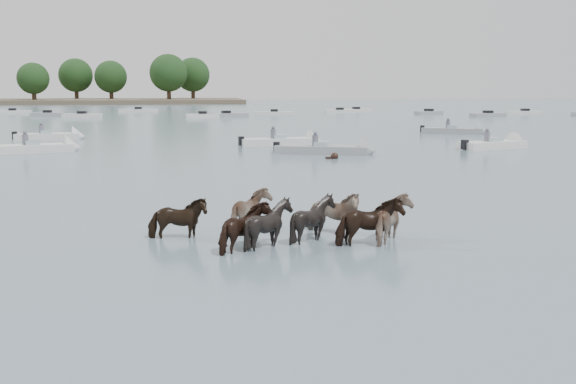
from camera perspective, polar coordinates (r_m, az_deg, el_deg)
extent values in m
plane|color=#495E6A|center=(17.22, 5.98, -4.04)|extent=(400.00, 400.00, 0.00)
imported|color=black|center=(17.25, -9.58, -2.59)|extent=(1.58, 0.76, 1.31)
imported|color=#A2806E|center=(18.32, -3.15, -1.81)|extent=(1.34, 1.48, 1.30)
imported|color=black|center=(16.80, 2.18, -2.63)|extent=(1.41, 1.29, 1.40)
imported|color=#8F7361|center=(17.72, 3.87, -2.05)|extent=(1.78, 1.53, 1.39)
imported|color=black|center=(15.83, -3.57, -3.48)|extent=(1.49, 1.61, 1.34)
imported|color=black|center=(16.15, -1.68, -3.09)|extent=(1.38, 1.26, 1.41)
imported|color=black|center=(16.42, 7.05, -2.94)|extent=(1.79, 1.07, 1.41)
imported|color=#866D5B|center=(16.98, 9.31, -2.65)|extent=(1.37, 1.53, 1.38)
sphere|color=black|center=(36.26, 4.06, 3.10)|extent=(0.44, 0.44, 0.44)
cube|color=black|center=(36.21, 3.67, 2.94)|extent=(0.50, 0.22, 0.18)
cube|color=silver|center=(42.58, -21.30, 3.50)|extent=(4.92, 2.73, 0.55)
cone|color=silver|center=(42.75, -18.18, 3.69)|extent=(1.28, 1.78, 1.60)
cube|color=#99ADB7|center=(42.55, -21.33, 3.97)|extent=(1.06, 1.29, 0.35)
cylinder|color=#595966|center=(42.63, -21.87, 4.22)|extent=(0.36, 0.36, 0.70)
sphere|color=#595966|center=(42.59, -21.91, 4.82)|extent=(0.24, 0.24, 0.24)
cube|color=gray|center=(38.95, 2.95, 3.64)|extent=(5.69, 3.41, 0.55)
cone|color=gray|center=(38.65, 6.97, 3.55)|extent=(1.40, 1.81, 1.60)
cube|color=#99ADB7|center=(38.92, 2.95, 4.16)|extent=(1.14, 1.33, 0.35)
cube|color=black|center=(39.43, -0.99, 3.94)|extent=(0.45, 0.45, 0.60)
cylinder|color=#595966|center=(38.82, 2.38, 4.45)|extent=(0.36, 0.36, 0.70)
sphere|color=#595966|center=(38.79, 2.38, 5.11)|extent=(0.24, 0.24, 0.24)
cube|color=silver|center=(44.58, -0.79, 4.35)|extent=(5.38, 2.18, 0.55)
cone|color=silver|center=(45.32, 2.42, 4.42)|extent=(1.08, 1.69, 1.60)
cube|color=#99ADB7|center=(44.56, -0.79, 4.79)|extent=(0.92, 1.20, 0.35)
cube|color=black|center=(43.98, -4.09, 4.45)|extent=(0.39, 0.39, 0.60)
cylinder|color=#595966|center=(44.49, -1.30, 5.04)|extent=(0.36, 0.36, 0.70)
sphere|color=#595966|center=(44.46, -1.30, 5.62)|extent=(0.24, 0.24, 0.24)
cube|color=silver|center=(44.06, 17.34, 3.88)|extent=(4.85, 2.90, 0.55)
cone|color=silver|center=(45.67, 19.43, 3.94)|extent=(1.34, 1.80, 1.60)
cube|color=#99ADB7|center=(44.03, 17.36, 4.33)|extent=(1.10, 1.31, 0.35)
cube|color=black|center=(42.50, 15.11, 4.00)|extent=(0.44, 0.44, 0.60)
cylinder|color=#595966|center=(43.84, 16.91, 4.60)|extent=(0.36, 0.36, 0.70)
sphere|color=#595966|center=(43.81, 16.93, 5.18)|extent=(0.24, 0.24, 0.24)
cube|color=gray|center=(57.59, 14.09, 5.15)|extent=(5.21, 3.71, 0.55)
cone|color=gray|center=(57.47, 16.60, 5.04)|extent=(1.53, 1.83, 1.60)
cube|color=#99ADB7|center=(57.56, 14.10, 5.50)|extent=(1.22, 1.36, 0.35)
cube|color=black|center=(57.80, 11.60, 5.40)|extent=(0.47, 0.47, 0.60)
cylinder|color=#595966|center=(57.40, 13.74, 5.70)|extent=(0.36, 0.36, 0.70)
sphere|color=#595966|center=(57.38, 13.76, 6.15)|extent=(0.24, 0.24, 0.24)
cube|color=silver|center=(52.54, -20.20, 4.51)|extent=(4.69, 2.03, 0.55)
cone|color=silver|center=(52.37, -17.71, 4.63)|extent=(1.05, 1.68, 1.60)
cube|color=#99ADB7|center=(52.52, -20.22, 4.89)|extent=(0.90, 1.19, 0.35)
cube|color=black|center=(52.80, -22.67, 4.55)|extent=(0.38, 0.38, 0.60)
cylinder|color=#595966|center=(52.59, -20.66, 5.09)|extent=(0.36, 0.36, 0.70)
sphere|color=#595966|center=(52.56, -20.69, 5.58)|extent=(0.24, 0.24, 0.24)
cube|color=silver|center=(104.85, -22.82, 6.39)|extent=(5.38, 2.16, 0.60)
cube|color=black|center=(104.84, -22.84, 6.60)|extent=(1.12, 1.12, 0.50)
cube|color=gray|center=(94.30, -20.17, 6.32)|extent=(4.32, 1.77, 0.60)
cube|color=black|center=(94.29, -20.18, 6.55)|extent=(1.06, 1.06, 0.50)
cube|color=silver|center=(88.93, -17.46, 6.32)|extent=(4.98, 2.23, 0.60)
cube|color=black|center=(88.91, -17.47, 6.57)|extent=(1.14, 1.14, 0.50)
cube|color=silver|center=(105.24, -12.88, 6.88)|extent=(6.05, 2.22, 0.60)
cube|color=black|center=(105.23, -12.88, 7.09)|extent=(1.12, 1.12, 0.50)
cube|color=silver|center=(85.24, -7.45, 6.56)|extent=(4.33, 1.97, 0.60)
cube|color=black|center=(85.22, -7.45, 6.81)|extent=(1.11, 1.11, 0.50)
cube|color=gray|center=(87.00, -5.40, 6.65)|extent=(6.06, 3.15, 0.60)
cube|color=black|center=(86.99, -5.40, 6.90)|extent=(1.25, 1.25, 0.50)
cube|color=silver|center=(92.21, -1.20, 6.82)|extent=(5.82, 2.39, 0.60)
cube|color=black|center=(92.19, -1.20, 7.06)|extent=(1.15, 1.15, 0.50)
cube|color=silver|center=(99.75, 4.52, 6.97)|extent=(4.64, 1.55, 0.60)
cube|color=black|center=(99.73, 4.52, 7.19)|extent=(1.01, 1.01, 0.50)
cube|color=silver|center=(103.58, 5.94, 7.03)|extent=(5.35, 1.93, 0.60)
cube|color=black|center=(103.57, 5.94, 7.24)|extent=(1.08, 1.08, 0.50)
cube|color=gray|center=(96.43, 12.14, 6.72)|extent=(4.41, 2.78, 0.60)
cube|color=black|center=(96.41, 12.15, 6.95)|extent=(1.27, 1.27, 0.50)
cube|color=gray|center=(91.10, 16.98, 6.40)|extent=(5.27, 2.82, 0.60)
cube|color=black|center=(91.08, 17.00, 6.64)|extent=(1.24, 1.24, 0.50)
cube|color=silver|center=(100.89, 19.90, 6.48)|extent=(5.10, 2.03, 0.60)
cube|color=black|center=(100.87, 19.91, 6.70)|extent=(1.10, 1.10, 0.50)
cylinder|color=#382619|center=(164.75, -21.20, 7.71)|extent=(1.00, 1.00, 3.26)
sphere|color=black|center=(164.75, -21.28, 9.19)|extent=(7.25, 7.25, 7.25)
cylinder|color=#382619|center=(175.81, -17.90, 8.02)|extent=(1.00, 1.00, 3.79)
sphere|color=black|center=(175.82, -17.98, 9.63)|extent=(8.41, 8.41, 8.41)
cylinder|color=#382619|center=(170.50, -15.10, 8.09)|extent=(1.00, 1.00, 3.56)
sphere|color=black|center=(170.50, -15.16, 9.65)|extent=(7.92, 7.92, 7.92)
cylinder|color=#382619|center=(162.08, -10.31, 8.30)|extent=(1.00, 1.00, 4.03)
sphere|color=black|center=(162.10, -10.36, 10.16)|extent=(8.95, 8.95, 8.95)
cylinder|color=#382619|center=(171.81, -8.25, 8.37)|extent=(1.00, 1.00, 3.89)
sphere|color=black|center=(171.83, -8.29, 10.06)|extent=(8.65, 8.65, 8.65)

